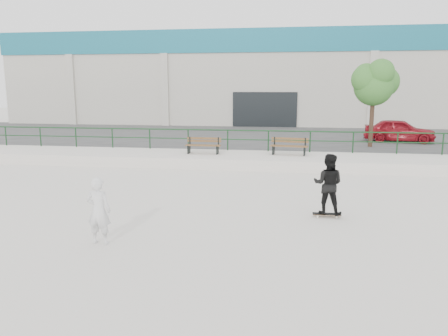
% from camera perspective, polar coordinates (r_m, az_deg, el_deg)
% --- Properties ---
extents(ground, '(120.00, 120.00, 0.00)m').
position_cam_1_polar(ground, '(11.19, -2.44, -8.22)').
color(ground, silver).
rests_on(ground, ground).
extents(ledge, '(30.00, 3.00, 0.50)m').
position_cam_1_polar(ledge, '(20.28, 2.75, 1.04)').
color(ledge, silver).
rests_on(ledge, ground).
extents(parking_strip, '(60.00, 14.00, 0.50)m').
position_cam_1_polar(parking_strip, '(28.66, 4.54, 3.82)').
color(parking_strip, '#353535').
rests_on(parking_strip, ground).
extents(railing, '(28.00, 0.06, 1.03)m').
position_cam_1_polar(railing, '(21.42, 3.14, 4.23)').
color(railing, '#163D1D').
rests_on(railing, ledge).
extents(commercial_building, '(44.20, 16.33, 8.00)m').
position_cam_1_polar(commercial_building, '(42.45, 6.07, 11.83)').
color(commercial_building, beige).
rests_on(commercial_building, ground).
extents(bench_left, '(1.65, 0.49, 0.76)m').
position_cam_1_polar(bench_left, '(20.60, -2.71, 2.95)').
color(bench_left, '#55341D').
rests_on(bench_left, ledge).
extents(bench_right, '(1.76, 0.70, 0.79)m').
position_cam_1_polar(bench_right, '(20.41, 8.51, 2.82)').
color(bench_right, '#55341D').
rests_on(bench_right, ledge).
extents(tree, '(2.52, 2.24, 4.48)m').
position_cam_1_polar(tree, '(24.04, 19.07, 10.61)').
color(tree, '#432A21').
rests_on(tree, parking_strip).
extents(red_car, '(4.05, 2.14, 1.31)m').
position_cam_1_polar(red_car, '(26.83, 21.91, 4.58)').
color(red_car, maroon).
rests_on(red_car, parking_strip).
extents(skateboard, '(0.79, 0.24, 0.09)m').
position_cam_1_polar(skateboard, '(12.67, 13.27, -5.90)').
color(skateboard, black).
rests_on(skateboard, ground).
extents(standing_skater, '(0.95, 0.81, 1.70)m').
position_cam_1_polar(standing_skater, '(12.45, 13.44, -2.05)').
color(standing_skater, black).
rests_on(standing_skater, skateboard).
extents(seated_skater, '(0.59, 0.41, 1.58)m').
position_cam_1_polar(seated_skater, '(10.48, -16.04, -5.41)').
color(seated_skater, silver).
rests_on(seated_skater, ground).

